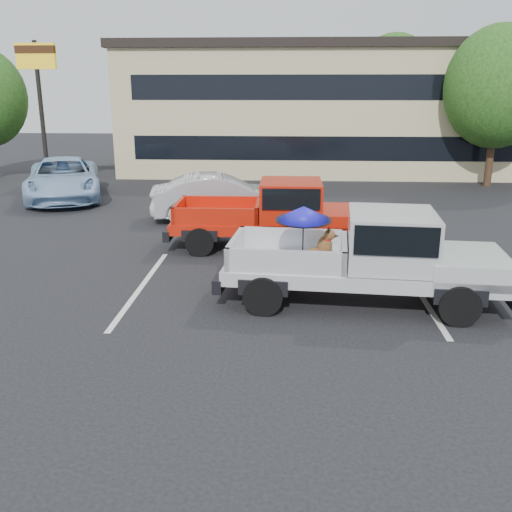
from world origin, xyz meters
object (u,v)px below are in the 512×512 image
(tree_right, at_px, (498,87))
(tree_back, at_px, (393,83))
(motel_sign, at_px, (38,76))
(silver_sedan, at_px, (221,197))
(red_pickup, at_px, (284,212))
(silver_pickup, at_px, (378,253))
(blue_suv, at_px, (63,179))

(tree_right, xyz_separation_m, tree_back, (-3.00, 8.00, 0.20))
(motel_sign, bearing_deg, silver_sedan, -33.67)
(tree_right, xyz_separation_m, red_pickup, (-8.91, -10.65, -3.21))
(motel_sign, bearing_deg, tree_right, 6.01)
(silver_pickup, bearing_deg, tree_back, 84.97)
(silver_sedan, bearing_deg, tree_right, -66.19)
(silver_pickup, height_order, silver_sedan, silver_pickup)
(motel_sign, xyz_separation_m, silver_sedan, (7.99, -5.32, -3.91))
(motel_sign, distance_m, tree_right, 19.11)
(motel_sign, xyz_separation_m, tree_right, (19.00, 2.00, -0.44))
(motel_sign, xyz_separation_m, tree_back, (16.00, 10.00, -0.24))
(motel_sign, relative_size, red_pickup, 1.08)
(tree_right, bearing_deg, blue_suv, -166.83)
(tree_right, relative_size, red_pickup, 1.22)
(tree_back, bearing_deg, silver_sedan, -117.59)
(tree_right, height_order, silver_sedan, tree_right)
(motel_sign, height_order, tree_back, tree_back)
(tree_right, relative_size, silver_sedan, 1.50)
(silver_sedan, bearing_deg, silver_pickup, -161.56)
(silver_pickup, xyz_separation_m, silver_sedan, (-3.98, 7.41, -0.31))
(silver_sedan, xyz_separation_m, blue_suv, (-6.50, 3.23, 0.05))
(blue_suv, bearing_deg, tree_right, -6.06)
(silver_pickup, distance_m, silver_sedan, 8.41)
(blue_suv, bearing_deg, red_pickup, -56.54)
(tree_back, xyz_separation_m, red_pickup, (-5.91, -18.65, -3.42))
(motel_sign, xyz_separation_m, blue_suv, (1.49, -2.10, -3.86))
(silver_pickup, xyz_separation_m, blue_suv, (-10.48, 10.63, -0.26))
(silver_pickup, height_order, red_pickup, silver_pickup)
(motel_sign, bearing_deg, blue_suv, -54.57)
(silver_sedan, bearing_deg, tree_back, -37.41)
(tree_back, bearing_deg, motel_sign, -147.99)
(blue_suv, bearing_deg, tree_back, 20.59)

